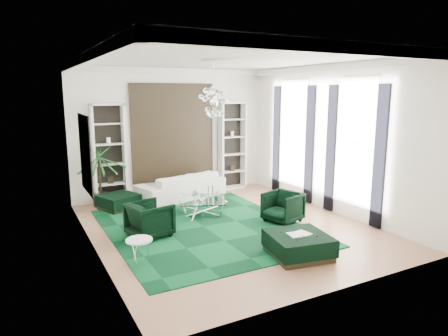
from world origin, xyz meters
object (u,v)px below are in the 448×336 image
ottoman_side (119,202)px  ottoman_front (298,245)px  armchair_right (283,207)px  coffee_table (202,207)px  side_table (140,252)px  armchair_left (150,219)px  palm (99,166)px  sofa (181,186)px

ottoman_side → ottoman_front: ottoman_front is taller
armchair_right → coffee_table: size_ratio=0.70×
armchair_right → side_table: (-3.75, -0.77, -0.13)m
armchair_left → palm: size_ratio=0.38×
ottoman_side → ottoman_front: size_ratio=0.82×
armchair_left → palm: bearing=-3.8°
armchair_left → ottoman_side: (-0.11, 2.42, -0.19)m
sofa → armchair_left: (-1.78, -2.61, 0.00)m
armchair_left → ottoman_front: size_ratio=0.78×
ottoman_side → palm: palm is taller
ottoman_front → palm: palm is taller
ottoman_side → side_table: (-0.50, -3.71, 0.03)m
sofa → ottoman_front: 4.98m
armchair_right → coffee_table: 2.07m
sofa → side_table: size_ratio=5.46×
ottoman_side → palm: (-0.36, 0.50, 0.92)m
ottoman_front → sofa: bearing=94.5°
armchair_right → ottoman_front: bearing=-44.1°
armchair_left → side_table: armchair_left is taller
armchair_right → palm: palm is taller
armchair_right → side_table: size_ratio=1.67×
armchair_right → armchair_left: bearing=-115.5°
coffee_table → side_table: side_table is taller
sofa → armchair_right: bearing=99.5°
ottoman_front → side_table: size_ratio=2.25×
coffee_table → ottoman_front: bearing=-81.7°
armchair_right → ottoman_side: armchair_right is taller
sofa → ottoman_side: size_ratio=2.97×
sofa → ottoman_front: (0.39, -4.96, -0.17)m
sofa → ottoman_side: bearing=-8.4°
sofa → coffee_table: size_ratio=2.29×
armchair_left → ottoman_side: size_ratio=0.95×
armchair_right → ottoman_front: (-0.97, -1.84, -0.15)m
side_table → palm: 4.30m
ottoman_side → armchair_right: bearing=-42.1°
sofa → coffee_table: 1.67m
ottoman_front → palm: bearing=116.6°
armchair_left → ottoman_front: (2.17, -2.35, -0.17)m
sofa → armchair_right: (1.36, -3.13, -0.02)m
coffee_table → side_table: size_ratio=2.39×
armchair_left → ottoman_front: bearing=-150.2°
palm → ottoman_front: bearing=-63.4°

